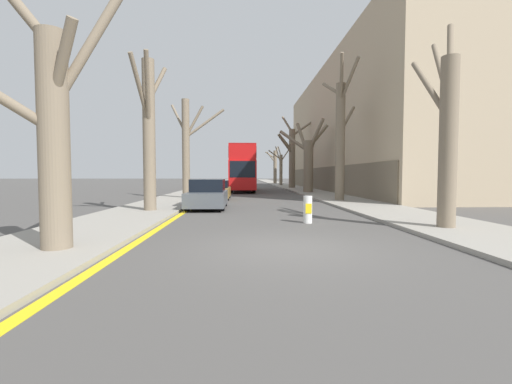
{
  "coord_description": "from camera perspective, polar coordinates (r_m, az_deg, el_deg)",
  "views": [
    {
      "loc": [
        -1.03,
        -7.88,
        1.72
      ],
      "look_at": [
        0.15,
        22.24,
        0.2
      ],
      "focal_mm": 24.0,
      "sensor_mm": 36.0,
      "label": 1
    }
  ],
  "objects": [
    {
      "name": "ground_plane",
      "position": [
        8.13,
        5.19,
        -9.33
      ],
      "size": [
        300.0,
        300.0,
        0.0
      ],
      "primitive_type": "plane",
      "color": "#4C4947"
    },
    {
      "name": "sidewalk_left",
      "position": [
        58.08,
        -6.77,
        1.23
      ],
      "size": [
        3.41,
        120.0,
        0.12
      ],
      "primitive_type": "cube",
      "color": "gray",
      "rests_on": "ground"
    },
    {
      "name": "parked_car_1",
      "position": [
        24.2,
        -6.48,
        0.31
      ],
      "size": [
        1.77,
        4.29,
        1.33
      ],
      "color": "olive",
      "rests_on": "ground"
    },
    {
      "name": "kerb_line_stripe",
      "position": [
        57.97,
        -4.91,
        1.18
      ],
      "size": [
        0.24,
        120.0,
        0.01
      ],
      "primitive_type": "cube",
      "color": "yellow",
      "rests_on": "ground"
    },
    {
      "name": "traffic_bollard",
      "position": [
        12.31,
        8.62,
        -2.9
      ],
      "size": [
        0.31,
        0.32,
        0.97
      ],
      "color": "white",
      "rests_on": "ground"
    },
    {
      "name": "street_tree_left_1",
      "position": [
        16.26,
        -17.43,
        9.71
      ],
      "size": [
        1.09,
        2.54,
        6.86
      ],
      "color": "#7A6B56",
      "rests_on": "ground"
    },
    {
      "name": "street_tree_left_2",
      "position": [
        24.82,
        -11.47,
        7.63
      ],
      "size": [
        4.22,
        2.68,
        7.09
      ],
      "color": "#7A6B56",
      "rests_on": "ground"
    },
    {
      "name": "street_tree_right_4",
      "position": [
        54.66,
        4.11,
        4.23
      ],
      "size": [
        3.38,
        3.6,
        6.39
      ],
      "color": "#7A6B56",
      "rests_on": "ground"
    },
    {
      "name": "parked_car_0",
      "position": [
        17.67,
        -8.05,
        -0.45
      ],
      "size": [
        1.87,
        4.32,
        1.49
      ],
      "color": "#4C5156",
      "rests_on": "ground"
    },
    {
      "name": "street_tree_left_0",
      "position": [
        8.65,
        -31.37,
        9.96
      ],
      "size": [
        4.14,
        2.32,
        6.78
      ],
      "color": "#7A6B56",
      "rests_on": "ground"
    },
    {
      "name": "street_tree_right_1",
      "position": [
        22.53,
        13.93,
        9.13
      ],
      "size": [
        2.48,
        3.97,
        8.85
      ],
      "color": "#7A6B56",
      "rests_on": "ground"
    },
    {
      "name": "street_tree_right_5",
      "position": [
        64.86,
        3.16,
        4.4
      ],
      "size": [
        2.67,
        1.9,
        7.2
      ],
      "color": "#7A6B56",
      "rests_on": "ground"
    },
    {
      "name": "street_tree_right_3",
      "position": [
        42.95,
        6.01,
        6.17
      ],
      "size": [
        5.1,
        2.81,
        9.08
      ],
      "color": "#7A6B56",
      "rests_on": "ground"
    },
    {
      "name": "double_decker_bus",
      "position": [
        35.93,
        -2.26,
        4.24
      ],
      "size": [
        2.53,
        11.62,
        4.53
      ],
      "color": "red",
      "rests_on": "ground"
    },
    {
      "name": "street_tree_right_2",
      "position": [
        32.32,
        8.67,
        5.39
      ],
      "size": [
        4.44,
        3.3,
        6.79
      ],
      "color": "#7A6B56",
      "rests_on": "ground"
    },
    {
      "name": "sidewalk_right",
      "position": [
        58.28,
        4.31,
        1.24
      ],
      "size": [
        3.41,
        120.0,
        0.12
      ],
      "primitive_type": "cube",
      "color": "gray",
      "rests_on": "ground"
    },
    {
      "name": "street_tree_right_0",
      "position": [
        12.18,
        29.17,
        8.82
      ],
      "size": [
        1.17,
        2.69,
        6.62
      ],
      "color": "#7A6B56",
      "rests_on": "ground"
    },
    {
      "name": "building_facade_right",
      "position": [
        39.48,
        17.78,
        9.7
      ],
      "size": [
        10.08,
        38.54,
        13.02
      ],
      "color": "tan",
      "rests_on": "ground"
    }
  ]
}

